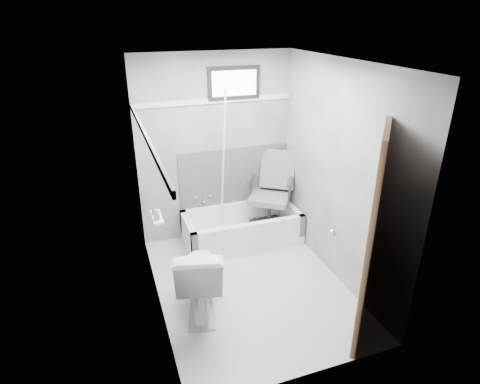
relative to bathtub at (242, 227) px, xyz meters
name	(u,v)px	position (x,y,z in m)	size (l,w,h in m)	color
floor	(250,285)	(-0.23, -0.93, -0.21)	(2.60, 2.60, 0.00)	silver
ceiling	(253,62)	(-0.23, -0.93, 2.19)	(2.60, 2.60, 0.00)	silver
wall_back	(215,149)	(-0.23, 0.37, 0.99)	(2.00, 0.02, 2.40)	slate
wall_front	(316,255)	(-0.23, -2.23, 0.99)	(2.00, 0.02, 2.40)	slate
wall_left	(151,201)	(-1.23, -0.93, 0.99)	(0.02, 2.60, 2.40)	slate
wall_right	(338,175)	(0.77, -0.93, 0.99)	(0.02, 2.60, 2.40)	slate
bathtub	(242,227)	(0.00, 0.00, 0.00)	(1.50, 0.70, 0.42)	white
office_chair	(270,193)	(0.41, 0.05, 0.42)	(0.59, 0.59, 1.02)	#5C5D61
toilet	(200,277)	(-0.85, -1.13, 0.19)	(0.46, 0.82, 0.80)	white
door	(418,252)	(0.75, -2.21, 0.79)	(0.78, 0.78, 2.00)	brown
window	(234,83)	(0.02, 0.36, 1.81)	(0.66, 0.04, 0.40)	black
backerboard	(234,176)	(0.02, 0.36, 0.59)	(1.50, 0.02, 0.78)	#4C4C4F
trim_back	(215,101)	(-0.23, 0.36, 1.61)	(2.00, 0.02, 0.06)	white
trim_left	(146,136)	(-1.22, -0.93, 1.61)	(0.02, 2.60, 0.06)	white
pole	(223,166)	(-0.20, 0.13, 0.84)	(0.02, 0.02, 1.95)	silver
shelf	(157,217)	(-1.16, -0.68, 0.69)	(0.10, 0.32, 0.03)	white
soap_bottle_a	(157,215)	(-1.17, -0.76, 0.76)	(0.04, 0.04, 0.10)	#997C4C
soap_bottle_b	(155,210)	(-1.17, -0.62, 0.75)	(0.07, 0.07, 0.09)	slate
faucet	(203,198)	(-0.43, 0.34, 0.34)	(0.26, 0.10, 0.16)	silver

